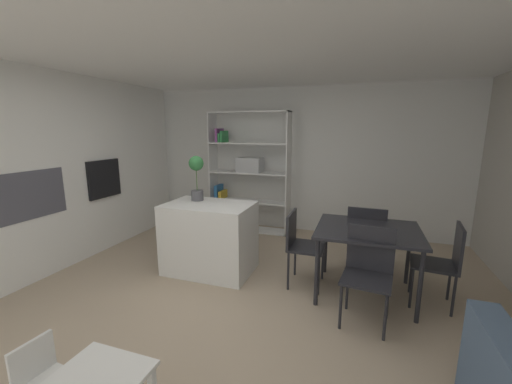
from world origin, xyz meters
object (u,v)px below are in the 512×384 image
at_px(dining_chair_near, 368,266).
at_px(kitchen_island, 210,238).
at_px(open_bookshelf, 245,173).
at_px(dining_table, 368,235).
at_px(child_chair_left, 43,380).
at_px(dining_chair_island_side, 299,241).
at_px(built_in_oven, 104,179).
at_px(dining_chair_far, 366,234).
at_px(potted_plant_on_island, 197,174).
at_px(dining_chair_window_side, 445,259).

bearing_deg(dining_chair_near, kitchen_island, 173.30).
xyz_separation_m(kitchen_island, dining_chair_near, (1.95, -0.47, 0.10)).
bearing_deg(open_bookshelf, dining_chair_near, -46.81).
bearing_deg(dining_chair_near, dining_table, 98.22).
relative_size(child_chair_left, dining_chair_island_side, 0.64).
relative_size(built_in_oven, open_bookshelf, 0.28).
distance_m(dining_chair_far, dining_chair_island_side, 0.90).
xyz_separation_m(dining_chair_near, dining_chair_island_side, (-0.77, 0.50, -0.01)).
xyz_separation_m(potted_plant_on_island, dining_table, (2.17, -0.10, -0.57)).
xyz_separation_m(dining_chair_far, dining_chair_window_side, (0.77, -0.51, -0.02)).
xyz_separation_m(built_in_oven, dining_chair_near, (3.82, -0.68, -0.56)).
distance_m(potted_plant_on_island, dining_chair_near, 2.38).
distance_m(kitchen_island, dining_table, 1.95).
distance_m(dining_chair_near, dining_chair_island_side, 0.92).
bearing_deg(kitchen_island, dining_table, 0.87).
relative_size(dining_chair_near, dining_chair_far, 1.02).
relative_size(dining_table, dining_chair_near, 1.18).
height_order(child_chair_left, dining_table, dining_table).
relative_size(child_chair_left, dining_table, 0.51).
height_order(built_in_oven, dining_chair_far, built_in_oven).
height_order(potted_plant_on_island, child_chair_left, potted_plant_on_island).
xyz_separation_m(open_bookshelf, dining_chair_window_side, (2.88, -1.78, -0.54)).
xyz_separation_m(potted_plant_on_island, child_chair_left, (0.27, -2.46, -0.95)).
xyz_separation_m(dining_table, dining_chair_island_side, (-0.76, -0.00, -0.15)).
bearing_deg(built_in_oven, dining_chair_island_side, -3.36).
height_order(built_in_oven, dining_chair_island_side, built_in_oven).
bearing_deg(dining_chair_near, dining_chair_far, 97.77).
relative_size(potted_plant_on_island, dining_chair_window_side, 0.66).
bearing_deg(dining_table, open_bookshelf, 140.13).
relative_size(child_chair_left, dining_chair_near, 0.61).
distance_m(kitchen_island, dining_chair_window_side, 2.70).
height_order(dining_chair_far, dining_chair_window_side, dining_chair_far).
bearing_deg(built_in_oven, dining_chair_far, 4.82).
bearing_deg(dining_table, kitchen_island, -179.13).
distance_m(built_in_oven, open_bookshelf, 2.32).
bearing_deg(child_chair_left, built_in_oven, 41.41).
bearing_deg(child_chair_left, dining_table, -34.51).
bearing_deg(child_chair_left, kitchen_island, 5.26).
height_order(potted_plant_on_island, dining_table, potted_plant_on_island).
relative_size(dining_chair_window_side, dining_chair_island_side, 1.02).
distance_m(dining_table, dining_chair_window_side, 0.78).
height_order(child_chair_left, dining_chair_window_side, dining_chair_window_side).
distance_m(open_bookshelf, child_chair_left, 4.19).
xyz_separation_m(built_in_oven, potted_plant_on_island, (1.63, -0.07, 0.16)).
height_order(potted_plant_on_island, open_bookshelf, open_bookshelf).
xyz_separation_m(kitchen_island, dining_chair_island_side, (1.18, 0.03, 0.09)).
bearing_deg(open_bookshelf, dining_chair_far, -30.97).
distance_m(potted_plant_on_island, dining_table, 2.25).
height_order(open_bookshelf, dining_table, open_bookshelf).
distance_m(open_bookshelf, dining_chair_window_side, 3.43).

